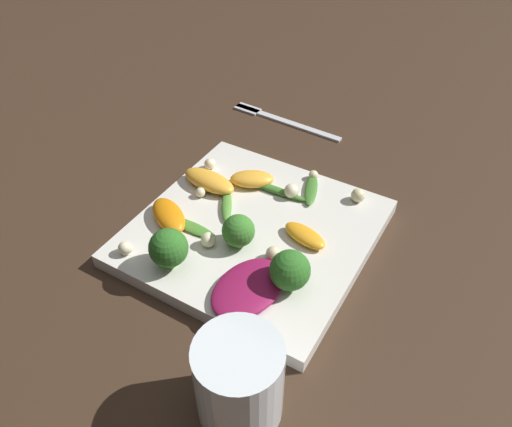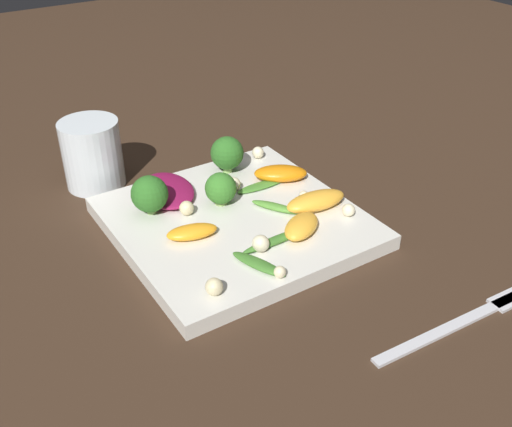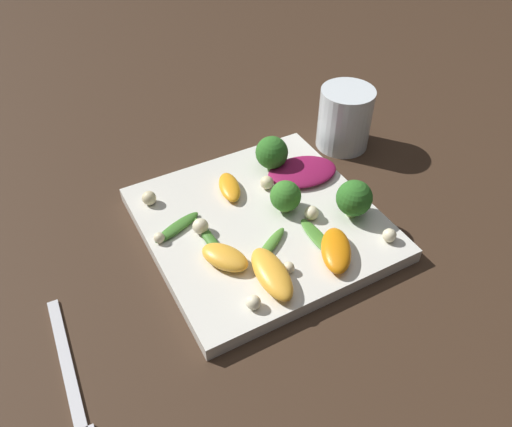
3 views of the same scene
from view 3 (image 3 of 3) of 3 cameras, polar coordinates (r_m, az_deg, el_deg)
ground_plane at (r=0.62m, az=0.57°, el=-1.75°), size 2.40×2.40×0.00m
plate at (r=0.61m, az=0.58°, el=-1.14°), size 0.27×0.27×0.02m
drinking_glass at (r=0.74m, az=10.11°, el=10.66°), size 0.08×0.08×0.09m
fork at (r=0.51m, az=-20.09°, el=-19.08°), size 0.03×0.19×0.01m
radicchio_leaf_0 at (r=0.67m, az=5.31°, el=4.79°), size 0.10×0.08×0.01m
orange_segment_0 at (r=0.64m, az=-3.05°, el=3.04°), size 0.04×0.06×0.01m
orange_segment_1 at (r=0.55m, az=-3.59°, el=-5.02°), size 0.06×0.07×0.02m
orange_segment_2 at (r=0.56m, az=9.14°, el=-4.15°), size 0.06×0.08×0.02m
orange_segment_3 at (r=0.53m, az=1.81°, el=-6.88°), size 0.04×0.08×0.02m
broccoli_floret_0 at (r=0.66m, az=1.82°, el=6.96°), size 0.04×0.04×0.05m
broccoli_floret_1 at (r=0.60m, az=11.16°, el=1.71°), size 0.04×0.04×0.05m
broccoli_floret_2 at (r=0.60m, az=3.63°, el=1.69°), size 0.04×0.04×0.04m
arugula_sprig_0 at (r=0.57m, az=-5.05°, el=-3.28°), size 0.01×0.09×0.01m
arugula_sprig_1 at (r=0.57m, az=1.68°, el=-3.60°), size 0.06×0.04×0.01m
arugula_sprig_2 at (r=0.60m, az=-9.00°, el=-1.54°), size 0.07×0.04×0.01m
arugula_sprig_3 at (r=0.58m, az=7.10°, el=-2.78°), size 0.02×0.07×0.00m
macadamia_nut_0 at (r=0.58m, az=-6.36°, el=-1.45°), size 0.02×0.02×0.02m
macadamia_nut_1 at (r=0.63m, az=-12.12°, el=1.74°), size 0.02×0.02×0.02m
macadamia_nut_2 at (r=0.64m, az=1.26°, el=3.55°), size 0.02×0.02×0.02m
macadamia_nut_3 at (r=0.59m, az=15.00°, el=-2.43°), size 0.02×0.02×0.02m
macadamia_nut_4 at (r=0.54m, az=3.75°, el=-6.19°), size 0.01×0.01×0.01m
macadamia_nut_5 at (r=0.60m, az=6.36°, el=0.08°), size 0.02×0.02×0.02m
macadamia_nut_6 at (r=0.51m, az=-0.29°, el=-10.12°), size 0.02×0.02×0.02m
macadamia_nut_7 at (r=0.58m, az=-11.01°, el=-2.74°), size 0.01×0.01×0.01m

